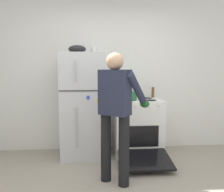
% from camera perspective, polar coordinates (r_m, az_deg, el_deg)
% --- Properties ---
extents(kitchen_wall_back, '(6.00, 0.10, 2.70)m').
position_cam_1_polar(kitchen_wall_back, '(4.25, -0.98, 5.64)').
color(kitchen_wall_back, white).
rests_on(kitchen_wall_back, ground).
extents(refrigerator, '(0.68, 0.72, 1.65)m').
position_cam_1_polar(refrigerator, '(3.91, -6.84, -2.18)').
color(refrigerator, silver).
rests_on(refrigerator, ground).
extents(stove_range, '(0.76, 1.22, 0.92)m').
position_cam_1_polar(stove_range, '(4.03, 6.09, -7.39)').
color(stove_range, white).
rests_on(stove_range, ground).
extents(person_cook, '(0.68, 0.72, 1.60)m').
position_cam_1_polar(person_cook, '(2.93, 1.06, -2.46)').
color(person_cook, black).
rests_on(person_cook, ground).
extents(red_pot, '(0.37, 0.27, 0.13)m').
position_cam_1_polar(red_pot, '(3.88, 3.95, 0.13)').
color(red_pot, '#236638').
rests_on(red_pot, stove_range).
extents(coffee_mug, '(0.11, 0.08, 0.10)m').
position_cam_1_polar(coffee_mug, '(3.92, -4.27, 10.69)').
color(coffee_mug, silver).
rests_on(coffee_mug, refrigerator).
extents(pepper_mill, '(0.05, 0.05, 0.18)m').
position_cam_1_polar(pepper_mill, '(4.21, 9.63, 0.87)').
color(pepper_mill, brown).
rests_on(pepper_mill, stove_range).
extents(mixing_bowl, '(0.28, 0.28, 0.12)m').
position_cam_1_polar(mixing_bowl, '(3.88, -8.22, 10.90)').
color(mixing_bowl, black).
rests_on(mixing_bowl, refrigerator).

